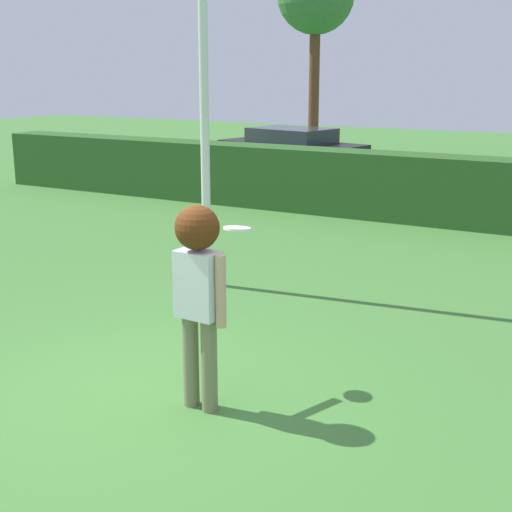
# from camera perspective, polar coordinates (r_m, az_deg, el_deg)

# --- Properties ---
(ground_plane) EXTENTS (60.00, 60.00, 0.00)m
(ground_plane) POSITION_cam_1_polar(r_m,az_deg,el_deg) (6.80, -8.33, -10.77)
(ground_plane) COLOR #427A34
(person) EXTENTS (0.56, 0.79, 1.81)m
(person) POSITION_cam_1_polar(r_m,az_deg,el_deg) (6.11, -4.51, -1.71)
(person) COLOR #767653
(person) RESTS_ON ground
(frisbee) EXTENTS (0.26, 0.26, 0.05)m
(frisbee) POSITION_cam_1_polar(r_m,az_deg,el_deg) (6.66, -1.49, 2.18)
(frisbee) COLOR white
(lamppost) EXTENTS (0.24, 0.24, 5.40)m
(lamppost) POSITION_cam_1_polar(r_m,az_deg,el_deg) (9.62, -4.15, 15.24)
(lamppost) COLOR silver
(lamppost) RESTS_ON ground
(hedge_row) EXTENTS (21.15, 0.90, 1.29)m
(hedge_row) POSITION_cam_1_polar(r_m,az_deg,el_deg) (14.30, 13.32, 5.14)
(hedge_row) COLOR #295321
(hedge_row) RESTS_ON ground
(parked_car_black) EXTENTS (4.46, 2.51, 1.25)m
(parked_car_black) POSITION_cam_1_polar(r_m,az_deg,el_deg) (20.84, 2.82, 8.48)
(parked_car_black) COLOR black
(parked_car_black) RESTS_ON ground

